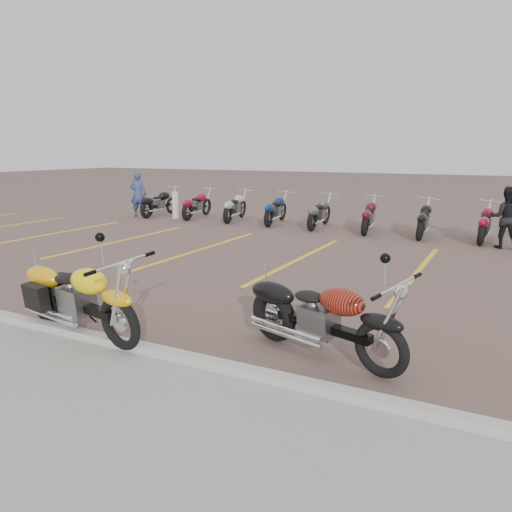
{
  "coord_description": "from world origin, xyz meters",
  "views": [
    {
      "loc": [
        4.35,
        -6.58,
        2.51
      ],
      "look_at": [
        0.55,
        0.77,
        0.75
      ],
      "focal_mm": 35.0,
      "sensor_mm": 36.0,
      "label": 1
    }
  ],
  "objects_px": {
    "person_a": "(138,194)",
    "person_b": "(506,218)",
    "flame_cruiser": "(320,320)",
    "bollard": "(175,205)",
    "yellow_cruiser": "(79,300)"
  },
  "relations": [
    {
      "from": "yellow_cruiser",
      "to": "person_b",
      "type": "height_order",
      "value": "person_b"
    },
    {
      "from": "yellow_cruiser",
      "to": "person_b",
      "type": "bearing_deg",
      "value": 73.16
    },
    {
      "from": "person_a",
      "to": "person_b",
      "type": "relative_size",
      "value": 1.07
    },
    {
      "from": "bollard",
      "to": "flame_cruiser",
      "type": "bearing_deg",
      "value": -46.11
    },
    {
      "from": "person_a",
      "to": "yellow_cruiser",
      "type": "bearing_deg",
      "value": 104.99
    },
    {
      "from": "person_a",
      "to": "person_b",
      "type": "distance_m",
      "value": 12.67
    },
    {
      "from": "yellow_cruiser",
      "to": "person_a",
      "type": "bearing_deg",
      "value": 137.33
    },
    {
      "from": "flame_cruiser",
      "to": "bollard",
      "type": "bearing_deg",
      "value": 151.78
    },
    {
      "from": "person_b",
      "to": "yellow_cruiser",
      "type": "bearing_deg",
      "value": 62.25
    },
    {
      "from": "flame_cruiser",
      "to": "bollard",
      "type": "height_order",
      "value": "bollard"
    },
    {
      "from": "person_b",
      "to": "person_a",
      "type": "bearing_deg",
      "value": -2.89
    },
    {
      "from": "yellow_cruiser",
      "to": "bollard",
      "type": "distance_m",
      "value": 12.02
    },
    {
      "from": "bollard",
      "to": "person_a",
      "type": "bearing_deg",
      "value": -174.07
    },
    {
      "from": "person_b",
      "to": "bollard",
      "type": "xyz_separation_m",
      "value": [
        -11.05,
        0.74,
        -0.3
      ]
    },
    {
      "from": "bollard",
      "to": "yellow_cruiser",
      "type": "bearing_deg",
      "value": -59.88
    }
  ]
}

